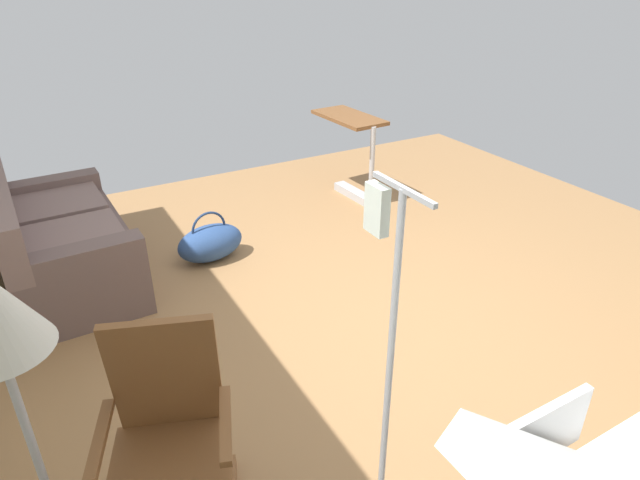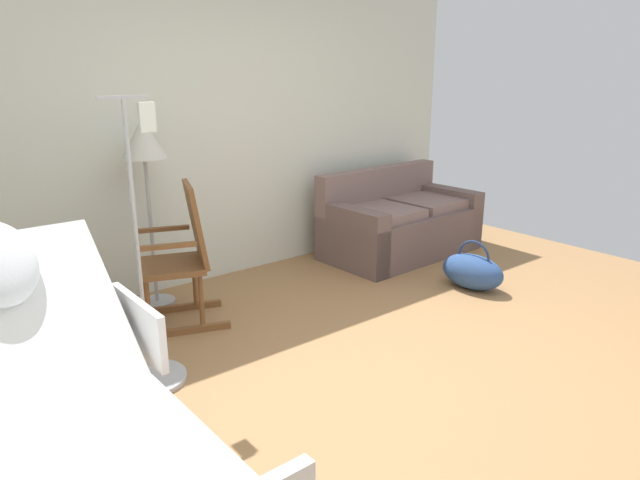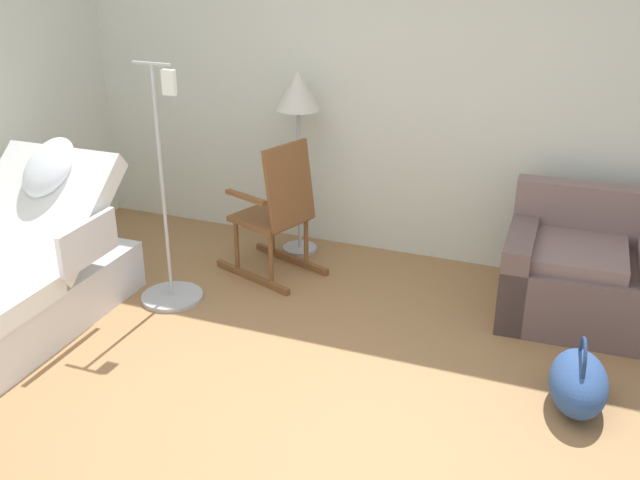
{
  "view_description": "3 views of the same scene",
  "coord_description": "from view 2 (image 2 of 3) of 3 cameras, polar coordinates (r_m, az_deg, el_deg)",
  "views": [
    {
      "loc": [
        -2.41,
        1.83,
        2.26
      ],
      "look_at": [
        0.26,
        0.32,
        0.67
      ],
      "focal_mm": 30.78,
      "sensor_mm": 36.0,
      "label": 1
    },
    {
      "loc": [
        -2.41,
        -2.13,
        1.82
      ],
      "look_at": [
        -0.25,
        0.55,
        0.79
      ],
      "focal_mm": 32.08,
      "sensor_mm": 36.0,
      "label": 2
    },
    {
      "loc": [
        1.44,
        -3.1,
        2.55
      ],
      "look_at": [
        0.0,
        0.57,
        0.81
      ],
      "focal_mm": 41.74,
      "sensor_mm": 36.0,
      "label": 3
    }
  ],
  "objects": [
    {
      "name": "ground_plane",
      "position": [
        3.7,
        8.65,
        -13.04
      ],
      "size": [
        6.78,
        6.78,
        0.0
      ],
      "primitive_type": "plane",
      "color": "#9E7247"
    },
    {
      "name": "back_wall",
      "position": [
        5.12,
        -10.75,
        11.1
      ],
      "size": [
        5.62,
        0.1,
        2.7
      ],
      "primitive_type": "cube",
      "color": "silver",
      "rests_on": "ground"
    },
    {
      "name": "hospital_bed",
      "position": [
        2.69,
        -24.81,
        -19.03
      ],
      "size": [
        1.05,
        2.07,
        1.18
      ],
      "color": "silver",
      "rests_on": "ground"
    },
    {
      "name": "couch",
      "position": [
        5.88,
        7.9,
        1.56
      ],
      "size": [
        1.63,
        0.9,
        0.85
      ],
      "color": "#68534F",
      "rests_on": "ground"
    },
    {
      "name": "rocking_chair",
      "position": [
        4.28,
        -13.73,
        -1.75
      ],
      "size": [
        0.88,
        0.7,
        1.05
      ],
      "color": "brown",
      "rests_on": "ground"
    },
    {
      "name": "floor_lamp",
      "position": [
        4.52,
        -17.12,
        8.42
      ],
      "size": [
        0.34,
        0.34,
        1.48
      ],
      "color": "#B2B5BA",
      "rests_on": "ground"
    },
    {
      "name": "duffel_bag",
      "position": [
        5.09,
        14.96,
        -3.02
      ],
      "size": [
        0.38,
        0.59,
        0.43
      ],
      "color": "#2D4C84",
      "rests_on": "ground"
    },
    {
      "name": "iv_pole",
      "position": [
        3.62,
        -16.79,
        -9.82
      ],
      "size": [
        0.44,
        0.44,
        1.69
      ],
      "color": "#B2B5BA",
      "rests_on": "ground"
    }
  ]
}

